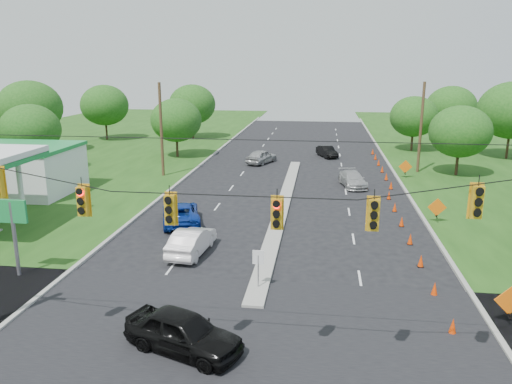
# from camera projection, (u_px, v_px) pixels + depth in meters

# --- Properties ---
(ground) EXTENTS (160.00, 160.00, 0.00)m
(ground) POSITION_uv_depth(u_px,v_px,m) (237.00, 360.00, 18.50)
(ground) COLOR black
(ground) RESTS_ON ground
(cross_street) EXTENTS (160.00, 14.00, 0.02)m
(cross_street) POSITION_uv_depth(u_px,v_px,m) (237.00, 360.00, 18.50)
(cross_street) COLOR black
(cross_street) RESTS_ON ground
(curb_left) EXTENTS (0.25, 110.00, 0.16)m
(curb_left) POSITION_uv_depth(u_px,v_px,m) (187.00, 177.00, 48.60)
(curb_left) COLOR gray
(curb_left) RESTS_ON ground
(curb_right) EXTENTS (0.25, 110.00, 0.16)m
(curb_right) POSITION_uv_depth(u_px,v_px,m) (400.00, 183.00, 46.00)
(curb_right) COLOR gray
(curb_right) RESTS_ON ground
(median) EXTENTS (1.00, 34.00, 0.18)m
(median) POSITION_uv_depth(u_px,v_px,m) (283.00, 206.00, 38.66)
(median) COLOR gray
(median) RESTS_ON ground
(median_sign) EXTENTS (0.55, 0.06, 2.05)m
(median_sign) POSITION_uv_depth(u_px,v_px,m) (258.00, 262.00, 23.90)
(median_sign) COLOR gray
(median_sign) RESTS_ON ground
(signal_span) EXTENTS (25.60, 0.32, 9.00)m
(signal_span) POSITION_uv_depth(u_px,v_px,m) (229.00, 244.00, 16.31)
(signal_span) COLOR #422D1C
(signal_span) RESTS_ON ground
(utility_pole_far_left) EXTENTS (0.28, 0.28, 9.00)m
(utility_pole_far_left) POSITION_uv_depth(u_px,v_px,m) (161.00, 130.00, 47.78)
(utility_pole_far_left) COLOR #422D1C
(utility_pole_far_left) RESTS_ON ground
(utility_pole_far_right) EXTENTS (0.28, 0.28, 9.00)m
(utility_pole_far_right) POSITION_uv_depth(u_px,v_px,m) (421.00, 128.00, 49.36)
(utility_pole_far_right) COLOR #422D1C
(utility_pole_far_right) RESTS_ON ground
(cone_0) EXTENTS (0.32, 0.32, 0.70)m
(cone_0) POSITION_uv_depth(u_px,v_px,m) (453.00, 326.00, 20.22)
(cone_0) COLOR #E03705
(cone_0) RESTS_ON ground
(cone_1) EXTENTS (0.32, 0.32, 0.70)m
(cone_1) POSITION_uv_depth(u_px,v_px,m) (435.00, 289.00, 23.58)
(cone_1) COLOR #E03705
(cone_1) RESTS_ON ground
(cone_2) EXTENTS (0.32, 0.32, 0.70)m
(cone_2) POSITION_uv_depth(u_px,v_px,m) (421.00, 261.00, 26.94)
(cone_2) COLOR #E03705
(cone_2) RESTS_ON ground
(cone_3) EXTENTS (0.32, 0.32, 0.70)m
(cone_3) POSITION_uv_depth(u_px,v_px,m) (410.00, 239.00, 30.30)
(cone_3) COLOR #E03705
(cone_3) RESTS_ON ground
(cone_4) EXTENTS (0.32, 0.32, 0.70)m
(cone_4) POSITION_uv_depth(u_px,v_px,m) (402.00, 221.00, 33.66)
(cone_4) COLOR #E03705
(cone_4) RESTS_ON ground
(cone_5) EXTENTS (0.32, 0.32, 0.70)m
(cone_5) POSITION_uv_depth(u_px,v_px,m) (395.00, 207.00, 37.01)
(cone_5) COLOR #E03705
(cone_5) RESTS_ON ground
(cone_6) EXTENTS (0.32, 0.32, 0.70)m
(cone_6) POSITION_uv_depth(u_px,v_px,m) (389.00, 195.00, 40.37)
(cone_6) COLOR #E03705
(cone_6) RESTS_ON ground
(cone_7) EXTENTS (0.32, 0.32, 0.70)m
(cone_7) POSITION_uv_depth(u_px,v_px,m) (391.00, 185.00, 43.66)
(cone_7) COLOR #E03705
(cone_7) RESTS_ON ground
(cone_8) EXTENTS (0.32, 0.32, 0.70)m
(cone_8) POSITION_uv_depth(u_px,v_px,m) (386.00, 177.00, 47.01)
(cone_8) COLOR #E03705
(cone_8) RESTS_ON ground
(cone_9) EXTENTS (0.32, 0.32, 0.70)m
(cone_9) POSITION_uv_depth(u_px,v_px,m) (382.00, 169.00, 50.37)
(cone_9) COLOR #E03705
(cone_9) RESTS_ON ground
(cone_10) EXTENTS (0.32, 0.32, 0.70)m
(cone_10) POSITION_uv_depth(u_px,v_px,m) (379.00, 162.00, 53.73)
(cone_10) COLOR #E03705
(cone_10) RESTS_ON ground
(cone_11) EXTENTS (0.32, 0.32, 0.70)m
(cone_11) POSITION_uv_depth(u_px,v_px,m) (376.00, 157.00, 57.09)
(cone_11) COLOR #E03705
(cone_11) RESTS_ON ground
(cone_12) EXTENTS (0.32, 0.32, 0.70)m
(cone_12) POSITION_uv_depth(u_px,v_px,m) (373.00, 152.00, 60.45)
(cone_12) COLOR #E03705
(cone_12) RESTS_ON ground
(work_sign_0) EXTENTS (1.27, 0.58, 1.37)m
(work_sign_0) POSITION_uv_depth(u_px,v_px,m) (510.00, 302.00, 20.68)
(work_sign_0) COLOR black
(work_sign_0) RESTS_ON ground
(work_sign_1) EXTENTS (1.27, 0.58, 1.37)m
(work_sign_1) POSITION_uv_depth(u_px,v_px,m) (437.00, 208.00, 34.12)
(work_sign_1) COLOR black
(work_sign_1) RESTS_ON ground
(work_sign_2) EXTENTS (1.27, 0.58, 1.37)m
(work_sign_2) POSITION_uv_depth(u_px,v_px,m) (405.00, 167.00, 47.55)
(work_sign_2) COLOR black
(work_sign_2) RESTS_ON ground
(tree_2) EXTENTS (5.88, 5.88, 6.86)m
(tree_2) POSITION_uv_depth(u_px,v_px,m) (30.00, 129.00, 49.56)
(tree_2) COLOR black
(tree_2) RESTS_ON ground
(tree_3) EXTENTS (7.56, 7.56, 8.82)m
(tree_3) POSITION_uv_depth(u_px,v_px,m) (30.00, 108.00, 59.62)
(tree_3) COLOR black
(tree_3) RESTS_ON ground
(tree_4) EXTENTS (6.72, 6.72, 7.84)m
(tree_4) POSITION_uv_depth(u_px,v_px,m) (105.00, 105.00, 70.78)
(tree_4) COLOR black
(tree_4) RESTS_ON ground
(tree_5) EXTENTS (5.88, 5.88, 6.86)m
(tree_5) POSITION_uv_depth(u_px,v_px,m) (176.00, 120.00, 57.61)
(tree_5) COLOR black
(tree_5) RESTS_ON ground
(tree_6) EXTENTS (6.72, 6.72, 7.84)m
(tree_6) POSITION_uv_depth(u_px,v_px,m) (192.00, 104.00, 72.11)
(tree_6) COLOR black
(tree_6) RESTS_ON ground
(tree_9) EXTENTS (5.88, 5.88, 6.86)m
(tree_9) POSITION_uv_depth(u_px,v_px,m) (460.00, 132.00, 47.99)
(tree_9) COLOR black
(tree_9) RESTS_ON ground
(tree_10) EXTENTS (7.56, 7.56, 8.82)m
(tree_10) POSITION_uv_depth(u_px,v_px,m) (512.00, 110.00, 56.25)
(tree_10) COLOR black
(tree_10) RESTS_ON ground
(tree_11) EXTENTS (6.72, 6.72, 7.84)m
(tree_11) POSITION_uv_depth(u_px,v_px,m) (451.00, 107.00, 67.48)
(tree_11) COLOR black
(tree_11) RESTS_ON ground
(tree_12) EXTENTS (5.88, 5.88, 6.86)m
(tree_12) POSITION_uv_depth(u_px,v_px,m) (414.00, 117.00, 61.69)
(tree_12) COLOR black
(tree_12) RESTS_ON ground
(black_sedan) EXTENTS (5.11, 3.49, 1.61)m
(black_sedan) POSITION_uv_depth(u_px,v_px,m) (183.00, 332.00, 18.91)
(black_sedan) COLOR black
(black_sedan) RESTS_ON ground
(white_sedan) EXTENTS (2.02, 4.71, 1.51)m
(white_sedan) POSITION_uv_depth(u_px,v_px,m) (192.00, 241.00, 28.76)
(white_sedan) COLOR white
(white_sedan) RESTS_ON ground
(blue_pickup) EXTENTS (3.92, 5.74, 1.46)m
(blue_pickup) POSITION_uv_depth(u_px,v_px,m) (181.00, 213.00, 34.26)
(blue_pickup) COLOR navy
(blue_pickup) RESTS_ON ground
(silver_car_far) EXTENTS (2.76, 4.86, 1.33)m
(silver_car_far) POSITION_uv_depth(u_px,v_px,m) (353.00, 179.00, 44.54)
(silver_car_far) COLOR #9C9C9C
(silver_car_far) RESTS_ON ground
(silver_car_oncoming) EXTENTS (3.43, 4.87, 1.54)m
(silver_car_oncoming) POSITION_uv_depth(u_px,v_px,m) (261.00, 156.00, 54.87)
(silver_car_oncoming) COLOR gray
(silver_car_oncoming) RESTS_ON ground
(dark_car_receding) EXTENTS (2.72, 4.20, 1.31)m
(dark_car_receding) POSITION_uv_depth(u_px,v_px,m) (327.00, 151.00, 58.68)
(dark_car_receding) COLOR black
(dark_car_receding) RESTS_ON ground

